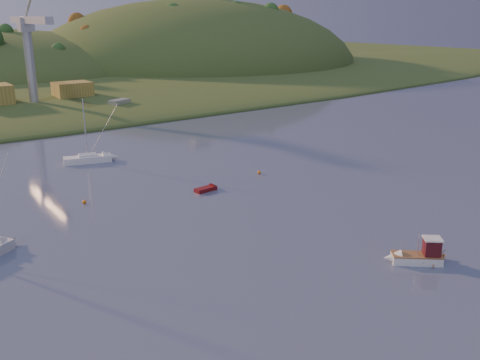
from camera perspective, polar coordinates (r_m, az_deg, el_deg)
hill_right at (r=247.01m, az=-4.55°, el=11.80°), size 150.00×130.00×60.00m
wharf at (r=143.50m, az=-20.07°, el=7.42°), size 42.00×16.00×2.40m
shed_east at (r=147.31m, az=-17.42°, el=9.17°), size 9.00×7.00×4.00m
dock_crane at (r=137.67m, az=-21.54°, el=13.62°), size 3.20×28.00×20.30m
fishing_boat at (r=54.79m, az=17.98°, el=-7.66°), size 5.31×4.88×3.52m
sailboat_far at (r=90.54m, az=-15.95°, el=2.25°), size 7.83×4.19×10.41m
canoe at (r=55.83m, az=19.89°, el=-7.86°), size 3.88×3.08×0.72m
paddler at (r=55.65m, az=19.94°, el=-7.44°), size 0.49×0.65×1.62m
red_tender at (r=73.52m, az=-3.25°, el=-0.87°), size 3.78×1.59×1.25m
work_vessel at (r=135.77m, az=-12.69°, el=7.51°), size 13.22×9.23×3.21m
buoy_1 at (r=80.86m, az=2.06°, el=0.83°), size 0.50×0.50×0.50m
buoy_3 at (r=70.92m, az=-16.27°, el=-2.25°), size 0.50×0.50×0.50m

